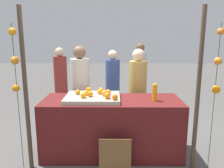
# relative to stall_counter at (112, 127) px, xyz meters

# --- Properties ---
(ground_plane) EXTENTS (24.00, 24.00, 0.00)m
(ground_plane) POSITION_rel_stall_counter_xyz_m (0.00, 0.00, -0.43)
(ground_plane) COLOR #565451
(stall_counter) EXTENTS (2.04, 0.76, 0.85)m
(stall_counter) POSITION_rel_stall_counter_xyz_m (0.00, 0.00, 0.00)
(stall_counter) COLOR #5B1919
(stall_counter) RESTS_ON ground_plane
(orange_tray) EXTENTS (0.79, 0.62, 0.06)m
(orange_tray) POSITION_rel_stall_counter_xyz_m (-0.28, -0.02, 0.46)
(orange_tray) COLOR #B2AD99
(orange_tray) RESTS_ON stall_counter
(orange_0) EXTENTS (0.07, 0.07, 0.07)m
(orange_0) POSITION_rel_stall_counter_xyz_m (-0.18, 0.08, 0.52)
(orange_0) COLOR orange
(orange_0) RESTS_ON orange_tray
(orange_1) EXTENTS (0.08, 0.08, 0.08)m
(orange_1) POSITION_rel_stall_counter_xyz_m (-0.36, 0.20, 0.53)
(orange_1) COLOR orange
(orange_1) RESTS_ON orange_tray
(orange_2) EXTENTS (0.08, 0.08, 0.08)m
(orange_2) POSITION_rel_stall_counter_xyz_m (-0.40, -0.15, 0.53)
(orange_2) COLOR orange
(orange_2) RESTS_ON orange_tray
(orange_3) EXTENTS (0.08, 0.08, 0.08)m
(orange_3) POSITION_rel_stall_counter_xyz_m (-0.39, -0.00, 0.52)
(orange_3) COLOR orange
(orange_3) RESTS_ON orange_tray
(orange_4) EXTENTS (0.08, 0.08, 0.08)m
(orange_4) POSITION_rel_stall_counter_xyz_m (-0.17, 0.19, 0.52)
(orange_4) COLOR orange
(orange_4) RESTS_ON orange_tray
(orange_5) EXTENTS (0.08, 0.08, 0.08)m
(orange_5) POSITION_rel_stall_counter_xyz_m (0.04, -0.24, 0.53)
(orange_5) COLOR orange
(orange_5) RESTS_ON orange_tray
(orange_6) EXTENTS (0.08, 0.08, 0.08)m
(orange_6) POSITION_rel_stall_counter_xyz_m (-0.05, 0.05, 0.53)
(orange_6) COLOR orange
(orange_6) RESTS_ON orange_tray
(orange_7) EXTENTS (0.07, 0.07, 0.07)m
(orange_7) POSITION_rel_stall_counter_xyz_m (-0.51, 0.05, 0.52)
(orange_7) COLOR orange
(orange_7) RESTS_ON orange_tray
(orange_8) EXTENTS (0.08, 0.08, 0.08)m
(orange_8) POSITION_rel_stall_counter_xyz_m (-0.31, -0.07, 0.53)
(orange_8) COLOR orange
(orange_8) RESTS_ON orange_tray
(orange_9) EXTENTS (0.09, 0.09, 0.09)m
(orange_9) POSITION_rel_stall_counter_xyz_m (-0.11, -0.03, 0.53)
(orange_9) COLOR orange
(orange_9) RESTS_ON orange_tray
(orange_10) EXTENTS (0.09, 0.09, 0.09)m
(orange_10) POSITION_rel_stall_counter_xyz_m (-0.06, -0.18, 0.53)
(orange_10) COLOR orange
(orange_10) RESTS_ON orange_tray
(juice_bottle) EXTENTS (0.07, 0.07, 0.26)m
(juice_bottle) POSITION_rel_stall_counter_xyz_m (0.61, -0.06, 0.55)
(juice_bottle) COLOR orange
(juice_bottle) RESTS_ON stall_counter
(chalkboard_sign) EXTENTS (0.42, 0.03, 0.50)m
(chalkboard_sign) POSITION_rel_stall_counter_xyz_m (0.05, -0.55, -0.19)
(chalkboard_sign) COLOR brown
(chalkboard_sign) RESTS_ON ground_plane
(vendor_left) EXTENTS (0.32, 0.32, 1.61)m
(vendor_left) POSITION_rel_stall_counter_xyz_m (-0.56, 0.63, 0.32)
(vendor_left) COLOR beige
(vendor_left) RESTS_ON ground_plane
(vendor_right) EXTENTS (0.31, 0.31, 1.56)m
(vendor_right) POSITION_rel_stall_counter_xyz_m (0.44, 0.65, 0.30)
(vendor_right) COLOR tan
(vendor_right) RESTS_ON ground_plane
(crowd_person_0) EXTENTS (0.30, 0.30, 1.49)m
(crowd_person_0) POSITION_rel_stall_counter_xyz_m (0.00, 1.48, 0.27)
(crowd_person_0) COLOR #384C8C
(crowd_person_0) RESTS_ON ground_plane
(crowd_person_1) EXTENTS (0.30, 0.30, 1.52)m
(crowd_person_1) POSITION_rel_stall_counter_xyz_m (-1.22, 1.98, 0.28)
(crowd_person_1) COLOR maroon
(crowd_person_1) RESTS_ON ground_plane
(crowd_person_2) EXTENTS (0.32, 0.32, 1.60)m
(crowd_person_2) POSITION_rel_stall_counter_xyz_m (0.68, 2.48, 0.32)
(crowd_person_2) COLOR beige
(crowd_person_2) RESTS_ON ground_plane
(canopy_post_left) EXTENTS (0.06, 0.06, 2.13)m
(canopy_post_left) POSITION_rel_stall_counter_xyz_m (-1.10, -0.42, 0.64)
(canopy_post_left) COLOR #473828
(canopy_post_left) RESTS_ON ground_plane
(canopy_post_right) EXTENTS (0.06, 0.06, 2.13)m
(canopy_post_right) POSITION_rel_stall_counter_xyz_m (1.10, -0.42, 0.64)
(canopy_post_right) COLOR #473828
(canopy_post_right) RESTS_ON ground_plane
(garland_strand_left) EXTENTS (0.11, 0.11, 1.92)m
(garland_strand_left) POSITION_rel_stall_counter_xyz_m (-1.21, -0.41, 1.02)
(garland_strand_left) COLOR #2D4C23
(garland_strand_left) RESTS_ON ground_plane
(garland_strand_right) EXTENTS (0.10, 0.12, 1.92)m
(garland_strand_right) POSITION_rel_stall_counter_xyz_m (1.30, -0.46, 0.95)
(garland_strand_right) COLOR #2D4C23
(garland_strand_right) RESTS_ON ground_plane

